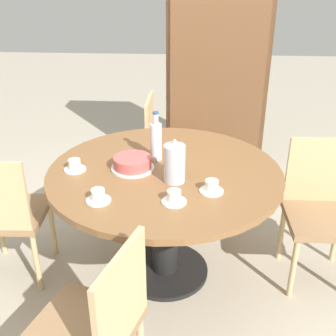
% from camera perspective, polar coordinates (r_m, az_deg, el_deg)
% --- Properties ---
extents(ground_plane, '(14.00, 14.00, 0.00)m').
position_cam_1_polar(ground_plane, '(2.85, -0.40, -13.82)').
color(ground_plane, '#B2A893').
extents(dining_table, '(1.36, 1.36, 0.75)m').
position_cam_1_polar(dining_table, '(2.51, -0.44, -3.51)').
color(dining_table, black).
rests_on(dining_table, ground_plane).
extents(chair_a, '(0.43, 0.43, 0.88)m').
position_cam_1_polar(chair_a, '(2.74, 19.93, -5.14)').
color(chair_a, tan).
rests_on(chair_a, ground_plane).
extents(chair_b, '(0.42, 0.42, 0.88)m').
position_cam_1_polar(chair_b, '(3.41, -0.19, 2.90)').
color(chair_b, tan).
rests_on(chair_b, ground_plane).
extents(chair_c, '(0.44, 0.44, 0.88)m').
position_cam_1_polar(chair_c, '(2.71, -21.04, -5.73)').
color(chair_c, tan).
rests_on(chair_c, ground_plane).
extents(chair_d, '(0.53, 0.53, 0.88)m').
position_cam_1_polar(chair_d, '(1.89, -9.90, -20.34)').
color(chair_d, tan).
rests_on(chair_d, ground_plane).
extents(bookshelf, '(0.87, 0.28, 1.99)m').
position_cam_1_polar(bookshelf, '(3.76, 6.60, 13.25)').
color(bookshelf, brown).
rests_on(bookshelf, ground_plane).
extents(coffee_pot, '(0.12, 0.12, 0.25)m').
position_cam_1_polar(coffee_pot, '(2.26, 0.88, 0.80)').
color(coffee_pot, silver).
rests_on(coffee_pot, dining_table).
extents(water_bottle, '(0.07, 0.07, 0.30)m').
position_cam_1_polar(water_bottle, '(2.52, -1.63, 3.78)').
color(water_bottle, silver).
rests_on(water_bottle, dining_table).
extents(cake_main, '(0.25, 0.25, 0.08)m').
position_cam_1_polar(cake_main, '(2.44, -4.82, 0.65)').
color(cake_main, white).
rests_on(cake_main, dining_table).
extents(cup_a, '(0.13, 0.13, 0.07)m').
position_cam_1_polar(cup_a, '(2.48, -12.52, 0.29)').
color(cup_a, white).
rests_on(cup_a, dining_table).
extents(cup_b, '(0.13, 0.13, 0.07)m').
position_cam_1_polar(cup_b, '(2.10, 0.83, -4.05)').
color(cup_b, white).
rests_on(cup_b, dining_table).
extents(cup_c, '(0.13, 0.13, 0.07)m').
position_cam_1_polar(cup_c, '(2.14, -9.43, -3.82)').
color(cup_c, white).
rests_on(cup_c, dining_table).
extents(cup_d, '(0.13, 0.13, 0.07)m').
position_cam_1_polar(cup_d, '(2.21, 5.93, -2.60)').
color(cup_d, white).
rests_on(cup_d, dining_table).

